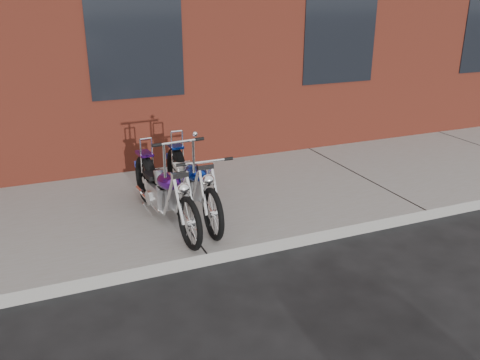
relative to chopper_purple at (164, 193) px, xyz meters
name	(u,v)px	position (x,y,z in m)	size (l,w,h in m)	color
ground	(207,266)	(0.19, -0.97, -0.53)	(120.00, 120.00, 0.00)	black
sidewalk	(170,209)	(0.19, 0.53, -0.45)	(22.00, 3.00, 0.15)	gray
chopper_purple	(164,193)	(0.00, 0.00, 0.00)	(0.51, 2.09, 1.17)	black
chopper_blue	(192,184)	(0.39, 0.14, 0.00)	(0.52, 2.13, 0.92)	black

